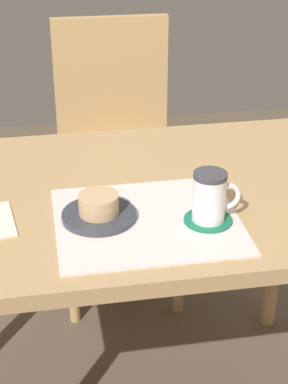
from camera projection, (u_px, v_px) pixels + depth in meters
The scene contains 7 objects.
dining_table at pixel (149, 222), 1.54m from camera, with size 1.04×0.72×0.71m.
wooden_chair at pixel (116, 149), 2.18m from camera, with size 0.43×0.43×0.93m.
placemat at pixel (147, 221), 1.36m from camera, with size 0.39×0.34×0.00m, color silver.
pastry_plate at pixel (99, 215), 1.37m from camera, with size 0.16×0.16×0.01m, color #333842.
pastry at pixel (99, 204), 1.35m from camera, with size 0.09×0.09×0.04m, color tan.
coffee_coaster at pixel (208, 220), 1.36m from camera, with size 0.10×0.10×0.01m, color #196B4C.
coffee_mug at pixel (211, 196), 1.33m from camera, with size 0.10×0.07×0.11m.
Camera 1 is at (-0.24, -1.29, 1.42)m, focal length 60.00 mm.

